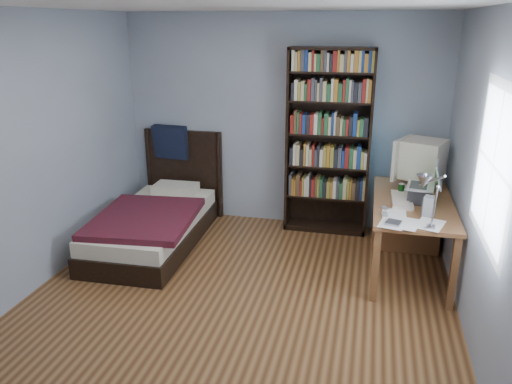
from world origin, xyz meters
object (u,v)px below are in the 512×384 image
keyboard (402,200)px  bed (156,220)px  soda_can (401,189)px  desk_lamp (426,187)px  laptop (422,191)px  bookshelf (328,143)px  speaker (429,207)px  crt_monitor (420,160)px  desk (408,216)px

keyboard → bed: (-2.64, 0.10, -0.49)m
soda_can → desk_lamp: bearing=-85.8°
laptop → bookshelf: (-0.99, 0.85, 0.23)m
keyboard → speaker: bearing=-59.4°
laptop → soda_can: size_ratio=3.68×
crt_monitor → laptop: (0.00, -0.51, -0.18)m
bookshelf → desk: bearing=-24.6°
keyboard → bookshelf: bearing=131.1°
desk → soda_can: size_ratio=14.06×
soda_can → bookshelf: bookshelf is taller
desk_lamp → bed: (-2.73, 1.11, -0.96)m
bed → desk: bearing=7.8°
bed → laptop: bearing=-1.1°
crt_monitor → laptop: 0.54m
laptop → soda_can: bearing=133.7°
desk → crt_monitor: bearing=51.2°
desk_lamp → laptop: bearing=85.1°
keyboard → desk: bearing=75.6°
desk → crt_monitor: crt_monitor is taller
desk → laptop: size_ratio=3.82×
speaker → bed: 2.94m
crt_monitor → laptop: crt_monitor is taller
keyboard → bookshelf: 1.25m
keyboard → soda_can: bearing=89.2°
desk_lamp → speaker: desk_lamp is taller
desk_lamp → bookshelf: bearing=115.2°
soda_can → speaker: bearing=-69.6°
keyboard → bookshelf: (-0.81, 0.89, 0.32)m
soda_can → bookshelf: bearing=140.6°
laptop → bookshelf: bearing=139.2°
desk → keyboard: (-0.11, -0.47, 0.33)m
crt_monitor → soda_can: bearing=-118.9°
bookshelf → bed: bearing=-156.5°
crt_monitor → desk_lamp: 1.58m
laptop → desk_lamp: (-0.09, -1.05, 0.37)m
desk → soda_can: soda_can is taller
speaker → bookshelf: bookshelf is taller
desk_lamp → keyboard: bearing=95.1°
bookshelf → bed: 2.15m
desk → laptop: (0.07, -0.43, 0.43)m
soda_can → bed: size_ratio=0.05×
crt_monitor → keyboard: (-0.18, -0.55, -0.27)m
desk → bed: 2.78m
desk → bookshelf: 1.20m
desk_lamp → soda_can: desk_lamp is taller
crt_monitor → bookshelf: size_ratio=0.27×
bookshelf → laptop: bearing=-40.8°
crt_monitor → soda_can: 0.44m
desk → bookshelf: bookshelf is taller
crt_monitor → keyboard: size_ratio=1.18×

